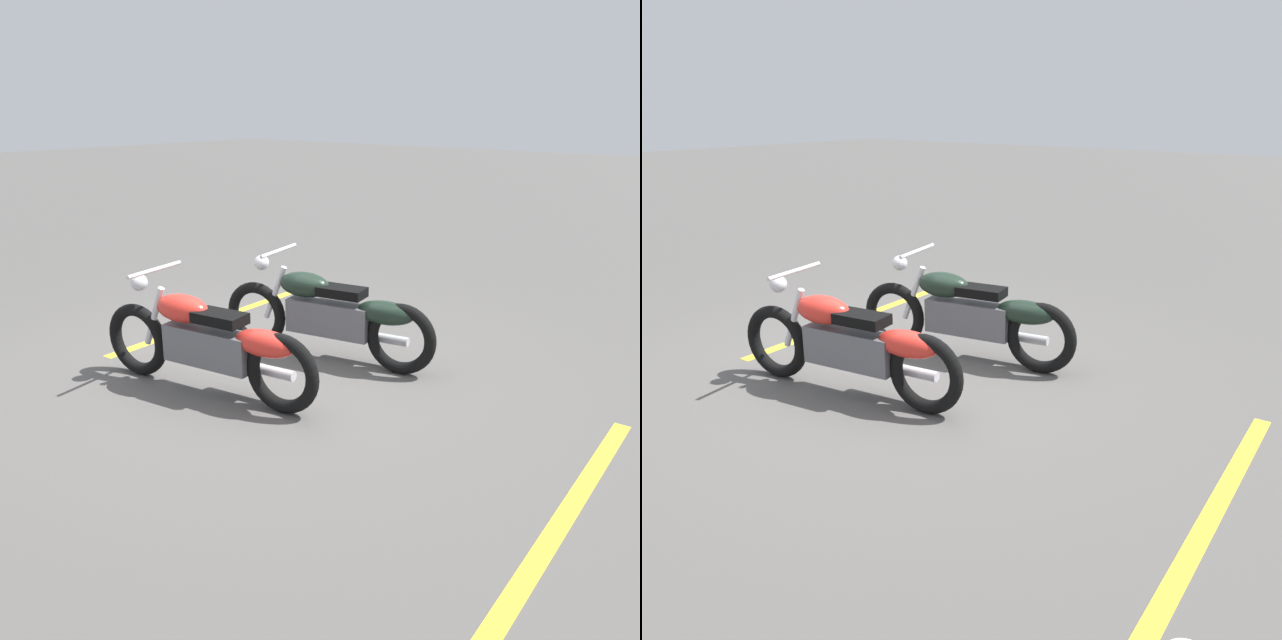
% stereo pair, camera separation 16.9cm
% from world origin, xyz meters
% --- Properties ---
extents(ground_plane, '(60.00, 60.00, 0.00)m').
position_xyz_m(ground_plane, '(0.00, 0.00, 0.00)').
color(ground_plane, '#514F4C').
extents(motorcycle_bright_foreground, '(2.22, 0.70, 1.04)m').
position_xyz_m(motorcycle_bright_foreground, '(0.09, -0.61, 0.46)').
color(motorcycle_bright_foreground, black).
rests_on(motorcycle_bright_foreground, ground).
extents(motorcycle_dark_foreground, '(2.21, 0.74, 1.04)m').
position_xyz_m(motorcycle_dark_foreground, '(0.40, 0.63, 0.46)').
color(motorcycle_dark_foreground, black).
rests_on(motorcycle_dark_foreground, ground).
extents(parking_stripe_near, '(0.27, 3.20, 0.01)m').
position_xyz_m(parking_stripe_near, '(-1.41, 0.89, 0.00)').
color(parking_stripe_near, yellow).
rests_on(parking_stripe_near, ground).
extents(parking_stripe_mid, '(0.27, 3.20, 0.01)m').
position_xyz_m(parking_stripe_mid, '(3.08, -0.61, 0.00)').
color(parking_stripe_mid, yellow).
rests_on(parking_stripe_mid, ground).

